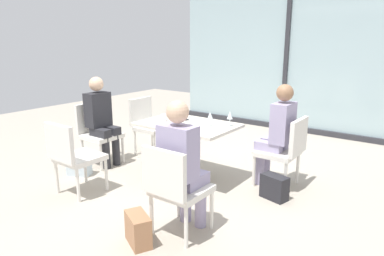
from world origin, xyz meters
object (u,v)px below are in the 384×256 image
object	(u,v)px
wine_glass_1	(230,116)
chair_side_end	(97,130)
handbag_1	(138,229)
chair_far_right	(285,148)
chair_front_left	(72,154)
coffee_cup	(164,118)
handbag_0	(274,187)
handbag_2	(79,165)
wine_glass_0	(210,116)
chair_front_right	(175,186)
chair_far_left	(148,122)
cell_phone_on_table	(184,120)
person_far_right	(278,130)
person_side_end	(101,117)
wine_glass_3	(172,108)
person_front_right	(182,161)
dining_table_main	(187,139)
wine_glass_2	(191,120)

from	to	relation	value
wine_glass_1	chair_side_end	bearing A→B (deg)	-164.96
handbag_1	chair_far_right	bearing A→B (deg)	101.40
chair_front_left	coffee_cup	distance (m)	1.21
handbag_0	handbag_2	distance (m)	2.54
wine_glass_0	coffee_cup	size ratio (longest dim) A/B	2.06
chair_front_right	chair_far_left	bearing A→B (deg)	138.67
chair_far_right	cell_phone_on_table	size ratio (longest dim) A/B	6.04
person_far_right	chair_front_left	bearing A→B (deg)	-136.95
person_side_end	chair_side_end	bearing A→B (deg)	-180.00
wine_glass_3	wine_glass_1	bearing A→B (deg)	1.76
person_front_right	handbag_2	distance (m)	2.07
handbag_0	cell_phone_on_table	bearing A→B (deg)	-167.49
wine_glass_3	handbag_1	xyz separation A→B (m)	(0.95, -1.65, -0.72)
dining_table_main	wine_glass_0	distance (m)	0.46
wine_glass_2	coffee_cup	world-z (taller)	wine_glass_2
chair_front_left	person_far_right	bearing A→B (deg)	43.05
coffee_cup	handbag_1	world-z (taller)	coffee_cup
dining_table_main	cell_phone_on_table	xyz separation A→B (m)	(-0.15, 0.11, 0.20)
chair_far_left	chair_front_left	world-z (taller)	same
person_far_right	wine_glass_1	distance (m)	0.60
handbag_2	person_side_end	bearing A→B (deg)	73.37
chair_front_right	handbag_1	xyz separation A→B (m)	(-0.18, -0.30, -0.36)
chair_front_right	person_front_right	size ratio (longest dim) A/B	0.69
person_front_right	person_side_end	size ratio (longest dim) A/B	1.00
wine_glass_3	coffee_cup	distance (m)	0.28
chair_side_end	coffee_cup	world-z (taller)	chair_side_end
wine_glass_3	handbag_0	world-z (taller)	wine_glass_3
wine_glass_1	coffee_cup	world-z (taller)	wine_glass_1
chair_far_right	wine_glass_0	distance (m)	0.98
person_front_right	handbag_0	world-z (taller)	person_front_right
wine_glass_3	handbag_0	distance (m)	1.71
wine_glass_1	handbag_2	bearing A→B (deg)	-150.37
dining_table_main	wine_glass_2	distance (m)	0.49
person_front_right	wine_glass_1	world-z (taller)	person_front_right
dining_table_main	cell_phone_on_table	world-z (taller)	cell_phone_on_table
wine_glass_0	handbag_2	xyz separation A→B (m)	(-1.54, -0.82, -0.72)
chair_front_left	wine_glass_1	size ratio (longest dim) A/B	4.70
wine_glass_2	wine_glass_0	bearing A→B (deg)	76.65
wine_glass_1	handbag_2	size ratio (longest dim) A/B	0.62
chair_far_right	coffee_cup	bearing A→B (deg)	-159.25
chair_front_right	wine_glass_0	size ratio (longest dim) A/B	4.70
chair_front_right	wine_glass_1	bearing A→B (deg)	100.26
chair_far_right	wine_glass_3	size ratio (longest dim) A/B	4.70
chair_front_right	chair_side_end	bearing A→B (deg)	157.86
wine_glass_1	wine_glass_3	bearing A→B (deg)	-178.24
chair_front_left	wine_glass_3	size ratio (longest dim) A/B	4.70
coffee_cup	wine_glass_1	bearing A→B (deg)	18.98
coffee_cup	cell_phone_on_table	distance (m)	0.27
wine_glass_2	dining_table_main	bearing A→B (deg)	133.30
wine_glass_0	dining_table_main	bearing A→B (deg)	-172.76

